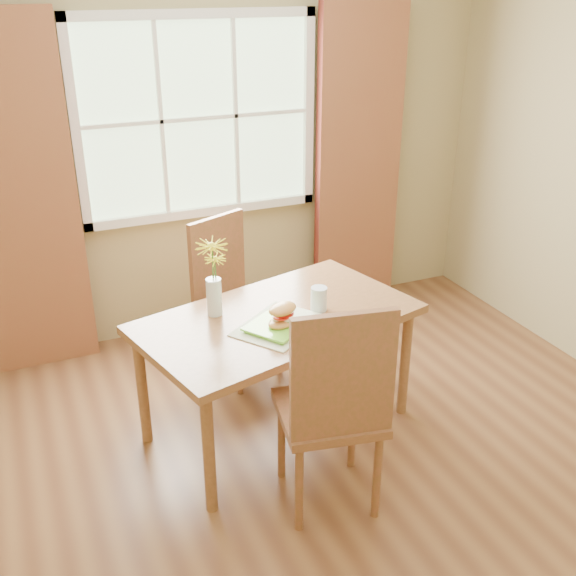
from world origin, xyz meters
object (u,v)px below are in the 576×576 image
at_px(chair_far, 229,290).
at_px(croissant_sandwich, 283,315).
at_px(dining_table, 278,327).
at_px(water_glass, 319,299).
at_px(flower_vase, 213,271).
at_px(chair_near, 335,404).

relative_size(chair_far, croissant_sandwich, 5.12).
bearing_deg(chair_far, dining_table, -110.54).
bearing_deg(water_glass, flower_vase, 161.89).
height_order(chair_near, flower_vase, flower_vase).
relative_size(croissant_sandwich, water_glass, 1.51).
bearing_deg(water_glass, croissant_sandwich, -154.80).
distance_m(dining_table, chair_far, 0.71).
relative_size(dining_table, croissant_sandwich, 8.11).
xyz_separation_m(chair_near, croissant_sandwich, (-0.02, 0.56, 0.18)).
bearing_deg(chair_far, water_glass, -93.74).
relative_size(dining_table, chair_far, 1.58).
xyz_separation_m(croissant_sandwich, water_glass, (0.26, 0.12, -0.02)).
bearing_deg(croissant_sandwich, chair_far, 66.54).
height_order(chair_near, croissant_sandwich, chair_near).
bearing_deg(flower_vase, croissant_sandwich, -48.44).
relative_size(chair_near, chair_far, 1.08).
xyz_separation_m(chair_near, flower_vase, (-0.28, 0.85, 0.35)).
xyz_separation_m(chair_near, water_glass, (0.24, 0.68, 0.17)).
distance_m(dining_table, flower_vase, 0.46).
xyz_separation_m(dining_table, chair_near, (-0.02, -0.71, -0.03)).
bearing_deg(water_glass, chair_near, -109.66).
bearing_deg(croissant_sandwich, flower_vase, 108.21).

